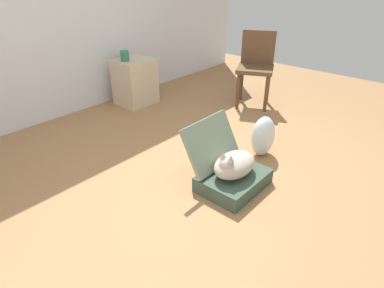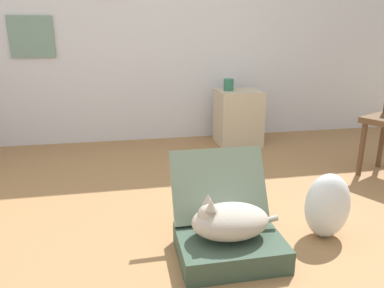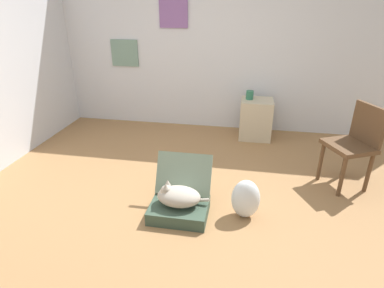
{
  "view_description": "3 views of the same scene",
  "coord_description": "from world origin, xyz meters",
  "px_view_note": "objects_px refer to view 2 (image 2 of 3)",
  "views": [
    {
      "loc": [
        -1.95,
        -1.46,
        1.63
      ],
      "look_at": [
        -0.07,
        0.18,
        0.27
      ],
      "focal_mm": 30.36,
      "sensor_mm": 36.0,
      "label": 1
    },
    {
      "loc": [
        -0.57,
        -1.89,
        1.17
      ],
      "look_at": [
        -0.13,
        0.36,
        0.47
      ],
      "focal_mm": 33.74,
      "sensor_mm": 36.0,
      "label": 2
    },
    {
      "loc": [
        0.53,
        -2.71,
        1.93
      ],
      "look_at": [
        -0.0,
        0.25,
        0.55
      ],
      "focal_mm": 29.48,
      "sensor_mm": 36.0,
      "label": 3
    }
  ],
  "objects_px": {
    "cat": "(229,220)",
    "vase_tall": "(229,85)",
    "plastic_bag_white": "(327,206)",
    "side_table": "(238,117)",
    "suitcase_base": "(229,247)"
  },
  "relations": [
    {
      "from": "side_table",
      "to": "vase_tall",
      "type": "bearing_deg",
      "value": 172.76
    },
    {
      "from": "suitcase_base",
      "to": "side_table",
      "type": "distance_m",
      "value": 2.23
    },
    {
      "from": "plastic_bag_white",
      "to": "vase_tall",
      "type": "relative_size",
      "value": 3.15
    },
    {
      "from": "suitcase_base",
      "to": "plastic_bag_white",
      "type": "height_order",
      "value": "plastic_bag_white"
    },
    {
      "from": "plastic_bag_white",
      "to": "vase_tall",
      "type": "xyz_separation_m",
      "value": [
        -0.02,
        2.01,
        0.46
      ]
    },
    {
      "from": "suitcase_base",
      "to": "cat",
      "type": "bearing_deg",
      "value": 177.95
    },
    {
      "from": "cat",
      "to": "vase_tall",
      "type": "height_order",
      "value": "vase_tall"
    },
    {
      "from": "plastic_bag_white",
      "to": "side_table",
      "type": "xyz_separation_m",
      "value": [
        0.1,
        2.0,
        0.1
      ]
    },
    {
      "from": "vase_tall",
      "to": "side_table",
      "type": "bearing_deg",
      "value": -7.24
    },
    {
      "from": "plastic_bag_white",
      "to": "side_table",
      "type": "distance_m",
      "value": 2.0
    },
    {
      "from": "plastic_bag_white",
      "to": "side_table",
      "type": "bearing_deg",
      "value": 87.26
    },
    {
      "from": "suitcase_base",
      "to": "vase_tall",
      "type": "distance_m",
      "value": 2.28
    },
    {
      "from": "suitcase_base",
      "to": "plastic_bag_white",
      "type": "relative_size",
      "value": 1.39
    },
    {
      "from": "vase_tall",
      "to": "suitcase_base",
      "type": "bearing_deg",
      "value": -106.03
    },
    {
      "from": "suitcase_base",
      "to": "cat",
      "type": "distance_m",
      "value": 0.16
    }
  ]
}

